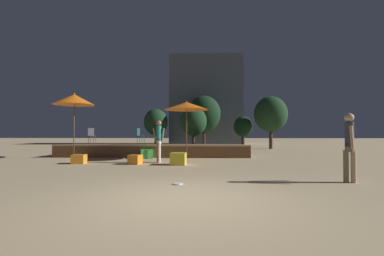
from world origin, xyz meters
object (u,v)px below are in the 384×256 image
Objects in this scene: cube_seat_0 at (178,159)px; cube_seat_3 at (79,159)px; patio_umbrella_0 at (74,100)px; bistro_chair_0 at (139,134)px; background_tree_2 at (271,114)px; person_0 at (349,144)px; background_tree_3 at (204,114)px; background_tree_1 at (193,121)px; cube_seat_1 at (135,159)px; background_tree_4 at (243,127)px; cube_seat_2 at (147,154)px; frisbee_disc at (178,184)px; person_1 at (159,139)px; background_tree_0 at (156,122)px; bistro_chair_1 at (91,134)px; patio_umbrella_1 at (187,106)px.

cube_seat_3 is (-4.29, 0.23, -0.05)m from cube_seat_0.
patio_umbrella_0 is 3.95m from bistro_chair_0.
background_tree_2 is at bearing 44.10° from cube_seat_3.
person_0 is 0.35× the size of background_tree_3.
background_tree_1 is at bearing -3.93° from bistro_chair_0.
background_tree_4 reaches higher than cube_seat_1.
cube_seat_2 is 0.84× the size of bistro_chair_0.
cube_seat_0 is 4.09m from frisbee_disc.
cube_seat_0 is 0.15× the size of background_tree_2.
background_tree_4 is (10.38, 10.13, -1.16)m from patio_umbrella_0.
background_tree_4 is at bearing 44.29° from patio_umbrella_0.
background_tree_1 is (1.17, 12.22, 1.33)m from person_1.
background_tree_3 is at bearing 87.45° from frisbee_disc.
cube_seat_2 is (3.78, 0.14, -2.82)m from patio_umbrella_0.
background_tree_3 is at bearing 79.16° from cube_seat_1.
bistro_chair_0 is 0.23× the size of background_tree_0.
bistro_chair_1 reaches higher than cube_seat_2.
bistro_chair_1 is 3.96× the size of frisbee_disc.
patio_umbrella_0 reaches higher than bistro_chair_1.
bistro_chair_1 is at bearing 115.76° from bistro_chair_0.
person_1 is (3.35, 0.50, 0.85)m from cube_seat_3.
frisbee_disc is 17.18m from background_tree_1.
patio_umbrella_1 is 0.56× the size of background_tree_3.
background_tree_1 reaches higher than bistro_chair_1.
patio_umbrella_0 reaches higher than cube_seat_1.
background_tree_1 is at bearing 179.11° from person_1.
background_tree_4 is at bearing -27.00° from bistro_chair_0.
background_tree_4 is at bearing -4.84° from bistro_chair_1.
background_tree_0 is (1.51, 12.33, 1.21)m from bistro_chair_1.
patio_umbrella_0 reaches higher than frisbee_disc.
cube_seat_3 is at bearing -108.97° from background_tree_3.
bistro_chair_1 is 13.37m from background_tree_4.
person_1 is 0.66× the size of background_tree_4.
cube_seat_0 is 1.43m from person_1.
patio_umbrella_1 is at bearing 149.22° from person_1.
bistro_chair_1 is 0.17× the size of background_tree_3.
background_tree_1 is at bearing 12.61° from bistro_chair_1.
cube_seat_0 is at bearing 56.74° from person_1.
person_0 is 2.04× the size of bistro_chair_0.
person_0 is at bearing 5.13° from frisbee_disc.
frisbee_disc is at bearing -92.55° from background_tree_3.
background_tree_1 is 3.71m from background_tree_3.
cube_seat_3 is 4.53m from bistro_chair_0.
patio_umbrella_1 is 13.03× the size of frisbee_disc.
background_tree_0 is 9.24m from background_tree_4.
background_tree_0 is at bearing -53.84° from person_0.
cube_seat_0 is at bearing -121.69° from background_tree_2.
background_tree_1 reaches higher than patio_umbrella_0.
background_tree_1 is (-4.64, 16.61, 1.35)m from person_0.
person_0 is 0.48× the size of background_tree_0.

